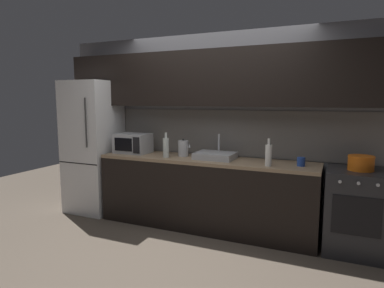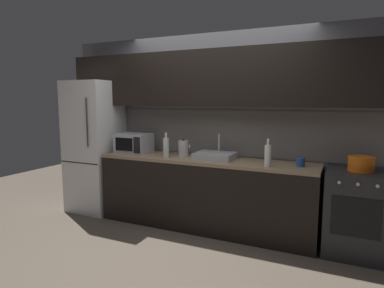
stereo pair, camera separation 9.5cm
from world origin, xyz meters
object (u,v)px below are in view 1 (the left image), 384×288
Objects in this scene: kettle at (183,148)px; wine_bottle_white at (268,155)px; wine_bottle_clear at (166,147)px; mug_blue at (301,162)px; refrigerator at (93,147)px; cooking_pot at (361,163)px; microwave at (133,143)px; oven_range at (355,211)px.

wine_bottle_white is at bearing -10.38° from kettle.
wine_bottle_white is 1.31m from wine_bottle_clear.
mug_blue is (1.65, 0.10, -0.08)m from wine_bottle_clear.
wine_bottle_clear is (-1.31, 0.04, 0.00)m from wine_bottle_white.
refrigerator is 19.27× the size of mug_blue.
wine_bottle_clear is 2.25m from cooking_pot.
wine_bottle_white is at bearing -1.77° from wine_bottle_clear.
wine_bottle_clear is (0.59, -0.14, -0.00)m from microwave.
cooking_pot is at bearing 3.07° from wine_bottle_clear.
wine_bottle_white is 0.97× the size of wine_bottle_clear.
kettle is at bearing 1.94° from refrigerator.
kettle is 0.24m from wine_bottle_clear.
cooking_pot is at bearing 2.78° from oven_range.
mug_blue is at bearing 22.69° from wine_bottle_white.
kettle is at bearing 177.30° from mug_blue.
microwave is 4.67× the size of mug_blue.
refrigerator reaches higher than wine_bottle_white.
cooking_pot is at bearing -1.34° from kettle.
microwave is 1.48× the size of wine_bottle_white.
refrigerator is 4.13× the size of microwave.
mug_blue is at bearing -178.02° from oven_range.
kettle is (0.76, 0.03, -0.03)m from microwave.
microwave is 2.24m from mug_blue.
oven_range is 0.53m from cooking_pot.
wine_bottle_clear is (1.27, -0.12, 0.08)m from refrigerator.
wine_bottle_clear is 3.24× the size of mug_blue.
microwave is at bearing 166.84° from wine_bottle_clear.
wine_bottle_clear is at bearing -176.92° from oven_range.
wine_bottle_clear is (-2.21, -0.12, 0.58)m from oven_range.
wine_bottle_white is at bearing -3.56° from refrigerator.
cooking_pot is (0.93, 0.16, -0.05)m from wine_bottle_white.
wine_bottle_clear is (-0.17, -0.17, 0.03)m from kettle.
refrigerator is 8.23× the size of kettle.
oven_range is 1.96× the size of microwave.
cooking_pot is at bearing 2.02° from mug_blue.
cooking_pot reaches higher than mug_blue.
refrigerator is 0.69m from microwave.
wine_bottle_white is at bearing -157.31° from mug_blue.
kettle is 1.16m from wine_bottle_white.
kettle is 0.89× the size of cooking_pot.
kettle is 0.74× the size of wine_bottle_white.
refrigerator is at bearing 179.98° from oven_range.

